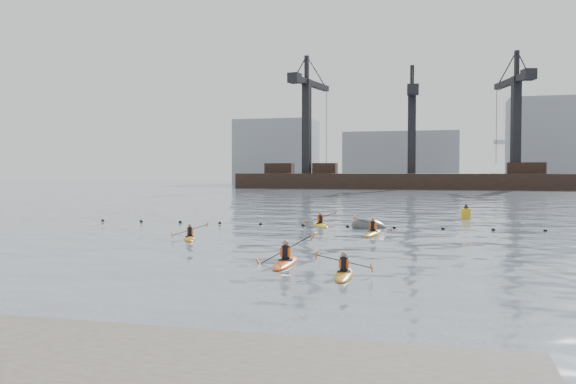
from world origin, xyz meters
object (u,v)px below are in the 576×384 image
Objects in this scene: kayaker_1 at (344,273)px; kayaker_2 at (190,238)px; kayaker_5 at (320,225)px; mooring_buoy at (370,228)px; kayaker_3 at (373,233)px; nav_buoy at (466,213)px; kayaker_0 at (286,262)px.

kayaker_1 is 1.05× the size of kayaker_2.
mooring_buoy is (3.35, -0.54, -0.10)m from kayaker_5.
kayaker_5 reaches higher than kayaker_2.
kayaker_3 is 14.69m from nav_buoy.
kayaker_2 is at bearing 131.96° from kayaker_0.
kayaker_1 is 28.18m from nav_buoy.
kayaker_1 is at bearing -85.74° from mooring_buoy.
kayaker_3 is 5.93m from kayaker_5.
nav_buoy is (7.46, 25.80, 0.29)m from kayaker_0.
nav_buoy reaches higher than kayaker_2.
kayaker_1 is 19.12m from kayaker_5.
kayaker_0 is 1.18× the size of kayaker_2.
mooring_buoy is 11.57m from nav_buoy.
kayaker_3 is 1.45× the size of mooring_buoy.
kayaker_1 is at bearing -39.99° from kayaker_0.
kayaker_2 is 12.26m from mooring_buoy.
kayaker_1 is at bearing -66.83° from kayaker_2.
kayaker_3 is at bearing 77.80° from kayaker_0.
kayaker_1 is 0.88× the size of kayaker_3.
kayaker_5 is (5.18, 9.36, 0.01)m from kayaker_2.
kayaker_1 is 2.32× the size of nav_buoy.
kayaker_0 is 16.07m from mooring_buoy.
kayaker_2 is 0.84× the size of kayaker_3.
kayaker_1 is at bearing -101.71° from kayaker_5.
kayaker_3 is (9.18, 4.98, 0.02)m from kayaker_2.
kayaker_0 is 1.44× the size of mooring_buoy.
kayaker_0 is at bearing 137.72° from kayaker_1.
kayaker_5 is 1.34× the size of mooring_buoy.
kayaker_0 is at bearing -108.81° from kayaker_5.
kayaker_5 is at bearing 138.12° from kayaker_3.
kayaker_1 reaches higher than mooring_buoy.
kayaker_2 is at bearing -128.33° from nav_buoy.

